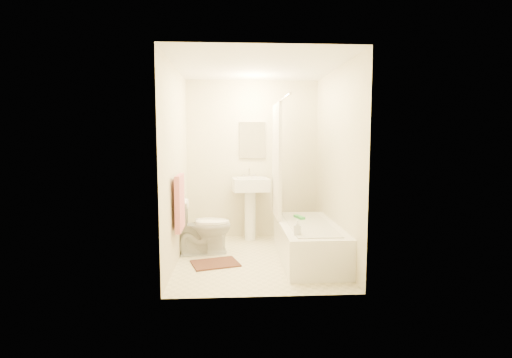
{
  "coord_description": "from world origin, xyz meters",
  "views": [
    {
      "loc": [
        -0.31,
        -4.93,
        1.55
      ],
      "look_at": [
        0.0,
        0.25,
        1.0
      ],
      "focal_mm": 28.0,
      "sensor_mm": 36.0,
      "label": 1
    }
  ],
  "objects": [
    {
      "name": "bath_mat",
      "position": [
        -0.53,
        -0.17,
        0.01
      ],
      "size": [
        0.64,
        0.55,
        0.02
      ],
      "primitive_type": "cube",
      "rotation": [
        0.0,
        0.0,
        0.29
      ],
      "color": "#522B1B",
      "rests_on": "floor"
    },
    {
      "name": "wall_right",
      "position": [
        1.0,
        0.0,
        1.2
      ],
      "size": [
        0.02,
        2.4,
        2.4
      ],
      "primitive_type": "cube",
      "color": "beige",
      "rests_on": "ground"
    },
    {
      "name": "toilet_paper",
      "position": [
        -0.93,
        0.12,
        0.7
      ],
      "size": [
        0.11,
        0.12,
        0.12
      ],
      "primitive_type": "cylinder",
      "rotation": [
        0.0,
        1.57,
        0.0
      ],
      "color": "white",
      "rests_on": "wall_left"
    },
    {
      "name": "floor",
      "position": [
        0.0,
        0.0,
        0.0
      ],
      "size": [
        2.4,
        2.4,
        0.0
      ],
      "primitive_type": "plane",
      "color": "beige",
      "rests_on": "ground"
    },
    {
      "name": "toilet",
      "position": [
        -0.71,
        0.29,
        0.37
      ],
      "size": [
        0.81,
        0.52,
        0.74
      ],
      "primitive_type": "imported",
      "rotation": [
        0.0,
        0.0,
        1.7
      ],
      "color": "white",
      "rests_on": "floor"
    },
    {
      "name": "sink",
      "position": [
        -0.04,
        0.95,
        0.51
      ],
      "size": [
        0.56,
        0.47,
        1.02
      ],
      "primitive_type": null,
      "rotation": [
        0.0,
        0.0,
        0.11
      ],
      "color": "white",
      "rests_on": "floor"
    },
    {
      "name": "ceiling",
      "position": [
        0.0,
        0.0,
        2.4
      ],
      "size": [
        2.4,
        2.4,
        0.0
      ],
      "primitive_type": "plane",
      "color": "white",
      "rests_on": "ground"
    },
    {
      "name": "towel",
      "position": [
        -0.93,
        -0.25,
        0.78
      ],
      "size": [
        0.06,
        0.45,
        0.66
      ],
      "primitive_type": "cube",
      "color": "#CC7266",
      "rests_on": "towel_bar"
    },
    {
      "name": "wall_back",
      "position": [
        0.0,
        1.2,
        1.2
      ],
      "size": [
        2.0,
        0.02,
        2.4
      ],
      "primitive_type": "cube",
      "color": "beige",
      "rests_on": "ground"
    },
    {
      "name": "soap_bottle",
      "position": [
        0.42,
        -0.6,
        0.54
      ],
      "size": [
        0.09,
        0.09,
        0.17
      ],
      "primitive_type": "imported",
      "rotation": [
        0.0,
        0.0,
        -0.21
      ],
      "color": "white",
      "rests_on": "bathtub"
    },
    {
      "name": "mirror",
      "position": [
        0.0,
        1.18,
        1.5
      ],
      "size": [
        0.4,
        0.03,
        0.55
      ],
      "primitive_type": "cube",
      "color": "white",
      "rests_on": "wall_back"
    },
    {
      "name": "wall_left",
      "position": [
        -1.0,
        0.0,
        1.2
      ],
      "size": [
        0.02,
        2.4,
        2.4
      ],
      "primitive_type": "cube",
      "color": "beige",
      "rests_on": "ground"
    },
    {
      "name": "towel_bar",
      "position": [
        -0.96,
        -0.25,
        1.1
      ],
      "size": [
        0.02,
        0.6,
        0.02
      ],
      "primitive_type": "cylinder",
      "rotation": [
        1.57,
        0.0,
        0.0
      ],
      "color": "silver",
      "rests_on": "wall_left"
    },
    {
      "name": "shower_curtain",
      "position": [
        0.3,
        0.5,
        1.22
      ],
      "size": [
        0.04,
        0.8,
        1.55
      ],
      "primitive_type": "cube",
      "color": "silver",
      "rests_on": "curtain_rod"
    },
    {
      "name": "bathtub",
      "position": [
        0.64,
        -0.07,
        0.23
      ],
      "size": [
        0.71,
        1.63,
        0.46
      ],
      "primitive_type": null,
      "color": "white",
      "rests_on": "floor"
    },
    {
      "name": "curtain_rod",
      "position": [
        0.3,
        0.1,
        2.0
      ],
      "size": [
        0.03,
        1.7,
        0.03
      ],
      "primitive_type": "cylinder",
      "rotation": [
        1.57,
        0.0,
        0.0
      ],
      "color": "silver",
      "rests_on": "wall_back"
    },
    {
      "name": "scrub_brush",
      "position": [
        0.58,
        0.26,
        0.48
      ],
      "size": [
        0.13,
        0.23,
        0.04
      ],
      "primitive_type": "cube",
      "rotation": [
        0.0,
        0.0,
        0.3
      ],
      "color": "green",
      "rests_on": "bathtub"
    }
  ]
}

